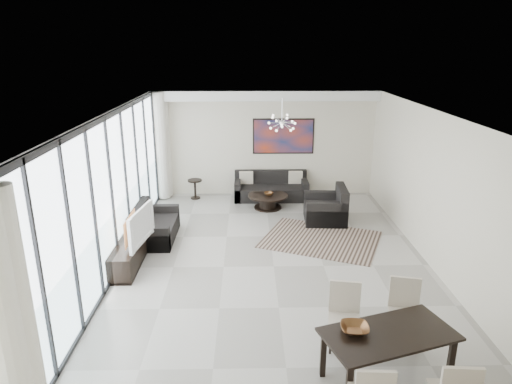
{
  "coord_description": "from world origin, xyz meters",
  "views": [
    {
      "loc": [
        -0.49,
        -7.85,
        4.05
      ],
      "look_at": [
        -0.32,
        0.77,
        1.25
      ],
      "focal_mm": 32.0,
      "sensor_mm": 36.0,
      "label": 1
    }
  ],
  "objects_px": {
    "coffee_table": "(268,201)",
    "tv_console": "(129,255)",
    "television": "(135,226)",
    "sofa_main": "(271,190)",
    "dining_table": "(389,339)"
  },
  "relations": [
    {
      "from": "coffee_table",
      "to": "tv_console",
      "type": "distance_m",
      "value": 4.25
    },
    {
      "from": "television",
      "to": "sofa_main",
      "type": "bearing_deg",
      "value": -26.37
    },
    {
      "from": "television",
      "to": "dining_table",
      "type": "xyz_separation_m",
      "value": [
        3.84,
        -3.21,
        -0.22
      ]
    },
    {
      "from": "sofa_main",
      "to": "television",
      "type": "xyz_separation_m",
      "value": [
        -2.75,
        -3.95,
        0.57
      ]
    },
    {
      "from": "dining_table",
      "to": "sofa_main",
      "type": "bearing_deg",
      "value": 98.59
    },
    {
      "from": "coffee_table",
      "to": "tv_console",
      "type": "xyz_separation_m",
      "value": [
        -2.79,
        -3.21,
        0.03
      ]
    },
    {
      "from": "tv_console",
      "to": "television",
      "type": "distance_m",
      "value": 0.6
    },
    {
      "from": "dining_table",
      "to": "tv_console",
      "type": "bearing_deg",
      "value": 141.59
    },
    {
      "from": "coffee_table",
      "to": "dining_table",
      "type": "bearing_deg",
      "value": -79.29
    },
    {
      "from": "coffee_table",
      "to": "tv_console",
      "type": "relative_size",
      "value": 0.67
    },
    {
      "from": "sofa_main",
      "to": "dining_table",
      "type": "bearing_deg",
      "value": -81.41
    },
    {
      "from": "tv_console",
      "to": "dining_table",
      "type": "bearing_deg",
      "value": -38.41
    },
    {
      "from": "sofa_main",
      "to": "television",
      "type": "bearing_deg",
      "value": -124.86
    },
    {
      "from": "tv_console",
      "to": "coffee_table",
      "type": "bearing_deg",
      "value": 48.98
    },
    {
      "from": "television",
      "to": "coffee_table",
      "type": "bearing_deg",
      "value": -31.25
    }
  ]
}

